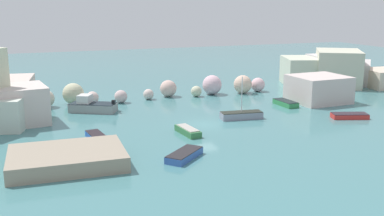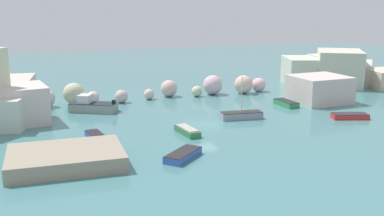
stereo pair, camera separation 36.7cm
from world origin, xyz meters
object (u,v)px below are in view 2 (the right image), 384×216
moored_boat_1 (350,116)px  moored_boat_6 (92,106)px  moored_boat_7 (183,155)px  moored_boat_2 (97,137)px  moored_boat_0 (241,115)px  moored_boat_4 (54,165)px  moored_boat_5 (286,103)px  moored_boat_3 (187,131)px  stone_dock (66,158)px

moored_boat_1 → moored_boat_6: 29.01m
moored_boat_7 → moored_boat_1: bearing=-26.0°
moored_boat_6 → moored_boat_2: bearing=113.1°
moored_boat_0 → moored_boat_4: moored_boat_0 is taller
moored_boat_0 → moored_boat_6: (-14.65, 9.17, 0.26)m
moored_boat_4 → moored_boat_5: size_ratio=0.98×
moored_boat_7 → moored_boat_0: bearing=2.7°
moored_boat_6 → moored_boat_7: (4.35, -19.26, -0.37)m
moored_boat_2 → moored_boat_6: bearing=166.1°
moored_boat_1 → moored_boat_4: 31.87m
moored_boat_3 → moored_boat_4: bearing=-73.1°
stone_dock → moored_boat_0: 21.08m
moored_boat_1 → moored_boat_6: size_ratio=0.73×
moored_boat_0 → moored_boat_2: 16.20m
moored_boat_2 → moored_boat_5: moored_boat_5 is taller
moored_boat_3 → moored_boat_7: moored_boat_3 is taller
moored_boat_7 → stone_dock: bearing=127.4°
moored_boat_1 → moored_boat_3: moored_boat_3 is taller
moored_boat_0 → moored_boat_4: size_ratio=1.32×
stone_dock → moored_boat_3: 12.78m
stone_dock → moored_boat_7: size_ratio=2.24×
moored_boat_2 → moored_boat_7: 9.61m
moored_boat_1 → moored_boat_3: (-18.72, 0.54, 0.04)m
stone_dock → moored_boat_6: size_ratio=1.54×
moored_boat_1 → moored_boat_2: size_ratio=1.03×
moored_boat_2 → moored_boat_4: size_ratio=1.12×
moored_boat_0 → moored_boat_3: 8.31m
moored_boat_3 → moored_boat_7: 7.15m
moored_boat_0 → moored_boat_7: moored_boat_0 is taller
moored_boat_0 → moored_boat_4: (-20.32, -8.85, -0.08)m
moored_boat_1 → moored_boat_0: bearing=179.3°
moored_boat_5 → moored_boat_6: (-22.73, 5.21, 0.35)m
moored_boat_2 → moored_boat_3: size_ratio=1.07×
moored_boat_2 → moored_boat_7: (5.71, -7.72, 0.03)m
moored_boat_6 → moored_boat_5: bearing=-163.1°
moored_boat_4 → moored_boat_5: bearing=-98.7°
moored_boat_3 → moored_boat_4: size_ratio=1.05×
stone_dock → moored_boat_4: bearing=-153.4°
moored_boat_1 → moored_boat_2: (-27.20, 1.67, -0.01)m
moored_boat_0 → moored_boat_3: moored_boat_0 is taller
stone_dock → moored_boat_1: 30.83m
moored_boat_2 → moored_boat_4: moored_boat_4 is taller
moored_boat_7 → moored_boat_2: bearing=84.8°
moored_boat_4 → moored_boat_7: moored_boat_4 is taller
moored_boat_0 → moored_boat_5: 9.00m
stone_dock → moored_boat_5: stone_dock is taller
moored_boat_5 → moored_boat_6: size_ratio=0.64×
moored_boat_6 → moored_boat_3: bearing=149.2°
moored_boat_4 → moored_boat_5: 31.16m
stone_dock → moored_boat_6: moored_boat_6 is taller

